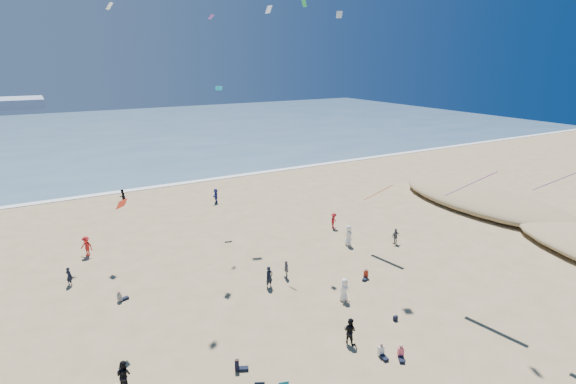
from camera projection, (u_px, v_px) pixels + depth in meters
ocean at (85, 135)px, 99.81m from camera, size 220.00×100.00×0.06m
surf_line at (133, 190)px, 58.29m from camera, size 220.00×1.20×0.08m
standing_flyers at (232, 250)px, 38.16m from camera, size 27.56×36.20×1.91m
seated_group at (298, 322)px, 28.50m from camera, size 18.27×15.38×0.84m
navy_bag at (395, 318)px, 29.33m from camera, size 0.28×0.18×0.34m
kites_aloft at (333, 86)px, 32.06m from camera, size 36.83×40.29×27.07m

